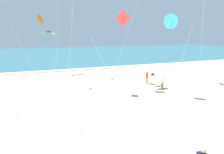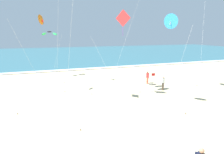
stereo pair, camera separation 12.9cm
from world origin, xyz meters
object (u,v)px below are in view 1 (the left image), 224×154
at_px(bystander_white_top, 162,83).
at_px(kite_delta_cobalt_low, 171,22).
at_px(bystander_red_top, 147,77).
at_px(lifeguard_flag, 151,80).
at_px(kite_delta_amber_close, 41,20).
at_px(kite_arc_charcoal_far, 49,33).
at_px(kite_diamond_scarlet_outer, 122,20).

bearing_deg(bystander_white_top, kite_delta_cobalt_low, -121.37).
height_order(kite_delta_cobalt_low, bystander_red_top, kite_delta_cobalt_low).
bearing_deg(lifeguard_flag, kite_delta_amber_close, 168.46).
relative_size(kite_arc_charcoal_far, kite_delta_amber_close, 0.82).
distance_m(kite_arc_charcoal_far, kite_delta_amber_close, 8.71).
xyz_separation_m(kite_delta_cobalt_low, kite_diamond_scarlet_outer, (-2.73, 3.30, 0.24)).
height_order(kite_arc_charcoal_far, kite_delta_cobalt_low, kite_delta_cobalt_low).
xyz_separation_m(bystander_red_top, lifeguard_flag, (-1.31, -3.19, 0.45)).
distance_m(kite_arc_charcoal_far, kite_diamond_scarlet_outer, 13.73).
height_order(bystander_white_top, lifeguard_flag, lifeguard_flag).
bearing_deg(kite_delta_amber_close, kite_delta_cobalt_low, -37.47).
distance_m(kite_delta_cobalt_low, bystander_white_top, 8.64).
relative_size(kite_diamond_scarlet_outer, bystander_white_top, 5.25).
bearing_deg(bystander_white_top, kite_delta_amber_close, 169.79).
relative_size(kite_delta_amber_close, lifeguard_flag, 3.84).
bearing_deg(kite_arc_charcoal_far, bystander_white_top, -43.51).
height_order(kite_diamond_scarlet_outer, bystander_white_top, kite_diamond_scarlet_outer).
distance_m(bystander_red_top, bystander_white_top, 3.19).
bearing_deg(kite_delta_cobalt_low, bystander_white_top, 58.63).
xyz_separation_m(kite_delta_cobalt_low, bystander_red_top, (2.87, 8.17, -6.37)).
xyz_separation_m(kite_arc_charcoal_far, bystander_white_top, (11.38, -10.81, -5.50)).
bearing_deg(kite_diamond_scarlet_outer, bystander_white_top, 16.23).
height_order(kite_delta_cobalt_low, kite_delta_amber_close, kite_delta_amber_close).
distance_m(kite_delta_amber_close, kite_diamond_scarlet_outer, 7.75).
relative_size(kite_arc_charcoal_far, bystander_red_top, 4.17).
relative_size(kite_arc_charcoal_far, lifeguard_flag, 3.16).
height_order(kite_delta_cobalt_low, lifeguard_flag, kite_delta_cobalt_low).
relative_size(kite_delta_cobalt_low, bystander_white_top, 4.91).
bearing_deg(bystander_red_top, kite_diamond_scarlet_outer, -139.04).
height_order(kite_arc_charcoal_far, bystander_red_top, kite_arc_charcoal_far).
xyz_separation_m(kite_delta_amber_close, bystander_white_top, (12.46, -2.24, -6.72)).
height_order(kite_arc_charcoal_far, kite_delta_amber_close, kite_delta_amber_close).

